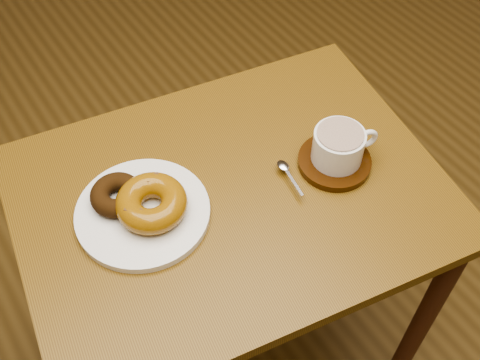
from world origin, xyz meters
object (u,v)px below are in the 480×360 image
donut_plate (143,213)px  coffee_cup (339,145)px  saucer (334,162)px  cafe_table (231,227)px

donut_plate → coffee_cup: size_ratio=1.92×
saucer → donut_plate: bearing=164.9°
cafe_table → donut_plate: size_ratio=3.60×
saucer → coffee_cup: (0.01, 0.00, 0.04)m
cafe_table → saucer: 0.24m
coffee_cup → donut_plate: bearing=-177.5°
cafe_table → donut_plate: 0.20m
donut_plate → saucer: 0.36m
saucer → coffee_cup: coffee_cup is taller
donut_plate → coffee_cup: coffee_cup is taller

